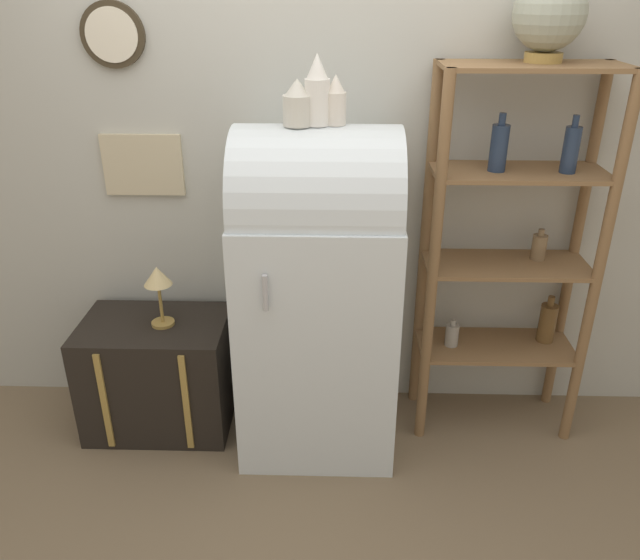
% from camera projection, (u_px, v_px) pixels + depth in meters
% --- Properties ---
extents(ground_plane, '(12.00, 12.00, 0.00)m').
position_uv_depth(ground_plane, '(316.00, 459.00, 3.01)').
color(ground_plane, '#7A664C').
extents(wall_back, '(7.00, 0.09, 2.70)m').
position_uv_depth(wall_back, '(319.00, 153.00, 2.95)').
color(wall_back, '#B7B7AD').
rests_on(wall_back, ground_plane).
extents(refrigerator, '(0.72, 0.70, 1.55)m').
position_uv_depth(refrigerator, '(318.00, 289.00, 2.86)').
color(refrigerator, silver).
rests_on(refrigerator, ground_plane).
extents(suitcase_trunk, '(0.71, 0.49, 0.58)m').
position_uv_depth(suitcase_trunk, '(159.00, 373.00, 3.15)').
color(suitcase_trunk, black).
rests_on(suitcase_trunk, ground_plane).
extents(shelf_unit, '(0.78, 0.36, 1.78)m').
position_uv_depth(shelf_unit, '(512.00, 240.00, 2.87)').
color(shelf_unit, olive).
rests_on(shelf_unit, ground_plane).
extents(globe, '(0.29, 0.29, 0.33)m').
position_uv_depth(globe, '(549.00, 15.00, 2.49)').
color(globe, '#AD8942').
rests_on(globe, shelf_unit).
extents(vase_left, '(0.12, 0.12, 0.18)m').
position_uv_depth(vase_left, '(297.00, 104.00, 2.49)').
color(vase_left, beige).
rests_on(vase_left, refrigerator).
extents(vase_center, '(0.10, 0.10, 0.28)m').
position_uv_depth(vase_center, '(317.00, 92.00, 2.48)').
color(vase_center, white).
rests_on(vase_center, refrigerator).
extents(vase_right, '(0.09, 0.09, 0.20)m').
position_uv_depth(vase_right, '(336.00, 101.00, 2.51)').
color(vase_right, silver).
rests_on(vase_right, refrigerator).
extents(desk_lamp, '(0.13, 0.13, 0.31)m').
position_uv_depth(desk_lamp, '(158.00, 282.00, 2.92)').
color(desk_lamp, '#AD8942').
rests_on(desk_lamp, suitcase_trunk).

